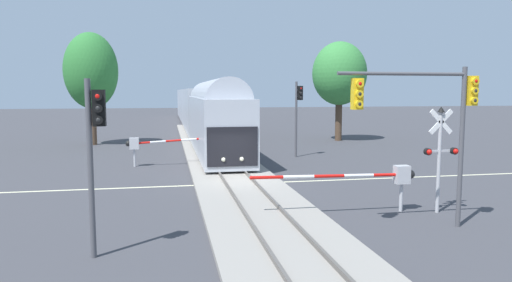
# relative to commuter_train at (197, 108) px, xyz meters

# --- Properties ---
(ground_plane) EXTENTS (220.00, 220.00, 0.00)m
(ground_plane) POSITION_rel_commuter_train_xyz_m (-0.00, -32.38, -2.73)
(ground_plane) COLOR #3D3D42
(road_centre_stripe) EXTENTS (44.00, 0.20, 0.01)m
(road_centre_stripe) POSITION_rel_commuter_train_xyz_m (-0.00, -32.38, -2.73)
(road_centre_stripe) COLOR beige
(road_centre_stripe) RESTS_ON ground
(railway_track) EXTENTS (4.40, 80.00, 0.32)m
(railway_track) POSITION_rel_commuter_train_xyz_m (-0.00, -32.38, -2.64)
(railway_track) COLOR gray
(railway_track) RESTS_ON ground
(commuter_train) EXTENTS (3.04, 65.41, 5.16)m
(commuter_train) POSITION_rel_commuter_train_xyz_m (0.00, 0.00, 0.00)
(commuter_train) COLOR #B2B7C1
(commuter_train) RESTS_ON railway_track
(crossing_gate_near) EXTENTS (6.52, 0.40, 1.80)m
(crossing_gate_near) POSITION_rel_commuter_train_xyz_m (4.66, -38.88, -1.33)
(crossing_gate_near) COLOR #B7B7BC
(crossing_gate_near) RESTS_ON ground
(crossing_signal_mast) EXTENTS (1.36, 0.44, 4.09)m
(crossing_signal_mast) POSITION_rel_commuter_train_xyz_m (6.75, -39.35, -0.24)
(crossing_signal_mast) COLOR #B2B2B7
(crossing_signal_mast) RESTS_ON ground
(crossing_gate_far) EXTENTS (5.38, 0.40, 1.80)m
(crossing_gate_far) POSITION_rel_commuter_train_xyz_m (-4.92, -25.88, -1.31)
(crossing_gate_far) COLOR #B7B7BC
(crossing_gate_far) RESTS_ON ground
(traffic_signal_near_right) EXTENTS (4.93, 0.38, 5.47)m
(traffic_signal_near_right) POSITION_rel_commuter_train_xyz_m (5.09, -41.19, 1.41)
(traffic_signal_near_right) COLOR #4C4C51
(traffic_signal_near_right) RESTS_ON ground
(traffic_signal_near_left) EXTENTS (0.53, 0.38, 5.00)m
(traffic_signal_near_left) POSITION_rel_commuter_train_xyz_m (-5.38, -41.95, 0.63)
(traffic_signal_near_left) COLOR #4C4C51
(traffic_signal_near_left) RESTS_ON ground
(traffic_signal_far_side) EXTENTS (0.53, 0.38, 5.34)m
(traffic_signal_far_side) POSITION_rel_commuter_train_xyz_m (5.67, -23.58, 0.85)
(traffic_signal_far_side) COLOR #4C4C51
(traffic_signal_far_side) RESTS_ON ground
(oak_far_right) EXTENTS (5.08, 5.08, 9.28)m
(oak_far_right) POSITION_rel_commuter_train_xyz_m (12.49, -13.69, 3.55)
(oak_far_right) COLOR #4C3828
(oak_far_right) RESTS_ON ground
(oak_behind_train) EXTENTS (4.54, 4.54, 9.69)m
(oak_behind_train) POSITION_rel_commuter_train_xyz_m (-9.82, -13.03, 3.65)
(oak_behind_train) COLOR #4C3828
(oak_behind_train) RESTS_ON ground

